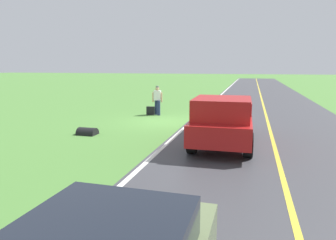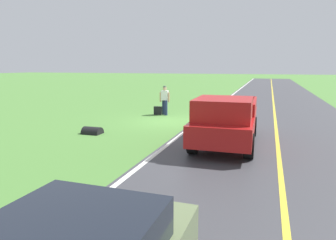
{
  "view_description": "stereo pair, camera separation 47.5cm",
  "coord_description": "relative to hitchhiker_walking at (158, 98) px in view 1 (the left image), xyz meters",
  "views": [
    {
      "loc": [
        -4.34,
        15.12,
        2.87
      ],
      "look_at": [
        -1.86,
        6.07,
        1.21
      ],
      "focal_mm": 32.58,
      "sensor_mm": 36.0,
      "label": 1
    },
    {
      "loc": [
        -4.8,
        14.98,
        2.87
      ],
      "look_at": [
        -1.86,
        6.07,
        1.21
      ],
      "focal_mm": 32.58,
      "sensor_mm": 36.0,
      "label": 2
    }
  ],
  "objects": [
    {
      "name": "ground_plane",
      "position": [
        -1.02,
        2.06,
        -0.98
      ],
      "size": [
        200.0,
        200.0,
        0.0
      ],
      "primitive_type": "plane",
      "color": "#4C7F38"
    },
    {
      "name": "suitcase_carried",
      "position": [
        0.42,
        0.09,
        -0.73
      ],
      "size": [
        0.47,
        0.22,
        0.49
      ],
      "primitive_type": "cube",
      "rotation": [
        0.0,
        0.0,
        1.6
      ],
      "color": "black",
      "rests_on": "ground"
    },
    {
      "name": "pickup_truck_passing",
      "position": [
        -4.41,
        6.03,
        -0.01
      ],
      "size": [
        2.18,
        5.44,
        1.82
      ],
      "color": "#B21919",
      "rests_on": "ground"
    },
    {
      "name": "road_surface",
      "position": [
        -6.25,
        2.06,
        -0.98
      ],
      "size": [
        8.09,
        120.0,
        0.0
      ],
      "primitive_type": "cube",
      "color": "#3D3D42",
      "rests_on": "ground"
    },
    {
      "name": "lane_centre_line",
      "position": [
        -6.25,
        2.06,
        -0.98
      ],
      "size": [
        0.14,
        117.6,
        0.0
      ],
      "primitive_type": "cube",
      "color": "gold",
      "rests_on": "ground"
    },
    {
      "name": "drainage_culvert",
      "position": [
        1.3,
        5.88,
        -0.98
      ],
      "size": [
        0.8,
        0.6,
        0.6
      ],
      "primitive_type": "cylinder",
      "rotation": [
        0.0,
        1.57,
        0.0
      ],
      "color": "black",
      "rests_on": "ground"
    },
    {
      "name": "hitchhiker_walking",
      "position": [
        0.0,
        0.0,
        0.0
      ],
      "size": [
        0.62,
        0.51,
        1.75
      ],
      "color": "navy",
      "rests_on": "ground"
    },
    {
      "name": "lane_edge_line",
      "position": [
        -2.38,
        2.06,
        -0.98
      ],
      "size": [
        0.16,
        117.6,
        0.0
      ],
      "primitive_type": "cube",
      "color": "silver",
      "rests_on": "ground"
    }
  ]
}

